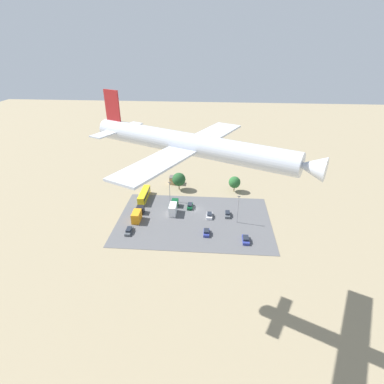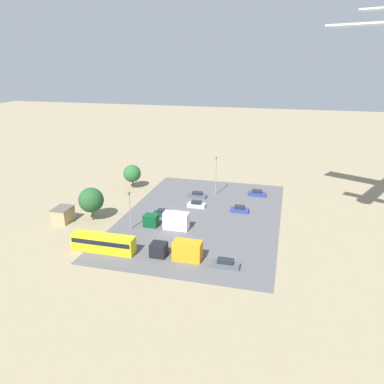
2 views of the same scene
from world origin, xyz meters
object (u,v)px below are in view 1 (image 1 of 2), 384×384
(parked_car_1, at_px, (209,215))
(parked_car_3, at_px, (227,214))
(parked_truck_0, at_px, (138,215))
(shed_building, at_px, (175,180))
(parked_car_2, at_px, (246,240))
(parked_truck_1, at_px, (173,207))
(bus, at_px, (144,195))
(airplane, at_px, (194,145))
(parked_car_0, at_px, (206,232))
(parked_car_4, at_px, (190,206))
(parked_car_5, at_px, (129,231))

(parked_car_1, distance_m, parked_car_3, 6.31)
(parked_car_1, bearing_deg, parked_car_3, 12.03)
(parked_truck_0, bearing_deg, shed_building, 72.39)
(parked_car_2, distance_m, parked_truck_1, 28.57)
(parked_car_2, bearing_deg, shed_building, -55.52)
(bus, relative_size, airplane, 0.31)
(shed_building, xyz_separation_m, parked_car_0, (-14.49, 35.58, -0.87))
(bus, xyz_separation_m, parked_car_3, (-31.18, 9.64, -1.07))
(bus, height_order, parked_car_2, bus)
(parked_truck_0, xyz_separation_m, parked_truck_1, (-11.44, -5.54, 0.05))
(parked_car_2, xyz_separation_m, parked_truck_0, (35.35, -10.07, 0.93))
(parked_truck_0, relative_size, parked_truck_1, 0.96)
(parked_car_1, distance_m, parked_car_2, 17.14)
(bus, distance_m, parked_truck_1, 14.86)
(parked_truck_0, bearing_deg, parked_car_1, 6.83)
(parked_car_3, relative_size, parked_truck_0, 0.49)
(parked_car_3, height_order, parked_truck_0, parked_truck_0)
(bus, relative_size, parked_truck_1, 1.24)
(parked_car_4, bearing_deg, shed_building, 112.22)
(parked_car_0, bearing_deg, parked_truck_0, 162.79)
(parked_car_4, height_order, parked_truck_0, parked_truck_0)
(parked_car_5, xyz_separation_m, airplane, (-22.50, 29.63, 38.48))
(bus, xyz_separation_m, parked_truck_0, (-0.88, 13.85, -0.13))
(bus, bearing_deg, parked_car_1, 156.34)
(parked_car_4, xyz_separation_m, parked_truck_1, (5.57, 3.14, 0.96))
(shed_building, relative_size, parked_car_2, 0.98)
(parked_car_3, bearing_deg, bus, 162.81)
(bus, bearing_deg, parked_truck_1, 145.99)
(parked_car_2, bearing_deg, parked_car_3, -70.54)
(parked_car_4, xyz_separation_m, airplane, (-4.65, 46.53, 38.44))
(bus, height_order, parked_truck_1, parked_truck_1)
(parked_car_2, bearing_deg, bus, -33.44)
(parked_car_3, relative_size, airplane, 0.12)
(bus, bearing_deg, parked_car_4, 163.88)
(parked_car_0, distance_m, parked_car_2, 12.19)
(parked_car_1, relative_size, parked_car_5, 0.87)
(parked_car_0, relative_size, parked_car_5, 0.85)
(parked_car_3, distance_m, airplane, 57.65)
(shed_building, xyz_separation_m, parked_truck_0, (8.99, 28.31, 0.06))
(shed_building, bearing_deg, parked_truck_1, 96.15)
(shed_building, xyz_separation_m, parked_car_1, (-15.14, 25.42, -0.91))
(shed_building, height_order, parked_car_5, shed_building)
(parked_car_0, height_order, parked_car_4, parked_car_4)
(parked_car_2, relative_size, airplane, 0.12)
(parked_car_2, xyz_separation_m, parked_car_4, (18.34, -18.75, 0.01))
(parked_car_0, bearing_deg, parked_car_5, -177.79)
(parked_car_1, relative_size, parked_car_3, 0.93)
(shed_building, height_order, parked_truck_0, parked_truck_0)
(parked_car_1, bearing_deg, shed_building, 120.79)
(parked_car_2, distance_m, parked_truck_0, 36.76)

